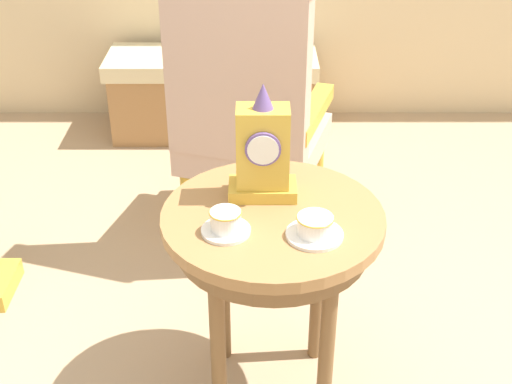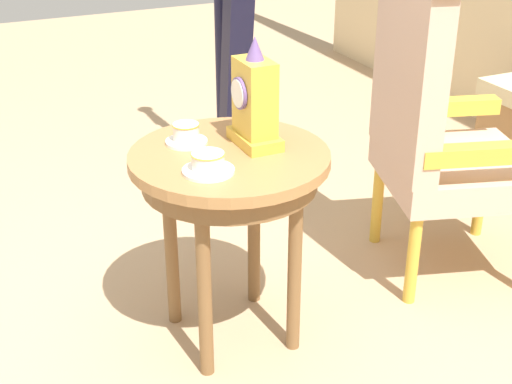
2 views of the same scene
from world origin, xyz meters
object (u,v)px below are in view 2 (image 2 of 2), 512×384
side_table (230,179)px  teacup_right (208,164)px  teacup_left (186,135)px  mantel_clock (254,103)px  armchair (435,124)px  harp (232,36)px

side_table → teacup_right: 0.19m
side_table → teacup_left: teacup_left is taller
mantel_clock → armchair: bearing=94.0°
side_table → harp: size_ratio=0.37×
harp → armchair: bearing=19.1°
side_table → armchair: (-0.08, 0.83, 0.02)m
teacup_left → mantel_clock: mantel_clock is taller
side_table → mantel_clock: bearing=105.8°
teacup_left → armchair: armchair is taller
mantel_clock → side_table: bearing=-74.2°
armchair → harp: bearing=-160.9°
teacup_right → harp: harp is taller
teacup_right → armchair: 0.96m
harp → mantel_clock: bearing=-19.9°
teacup_right → side_table: bearing=133.9°
side_table → mantel_clock: 0.24m
side_table → mantel_clock: (-0.03, 0.10, 0.22)m
teacup_left → armchair: bearing=87.2°
teacup_left → teacup_right: (0.23, -0.02, -0.00)m
mantel_clock → harp: size_ratio=0.19×
teacup_left → harp: size_ratio=0.07×
mantel_clock → teacup_right: bearing=-57.2°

